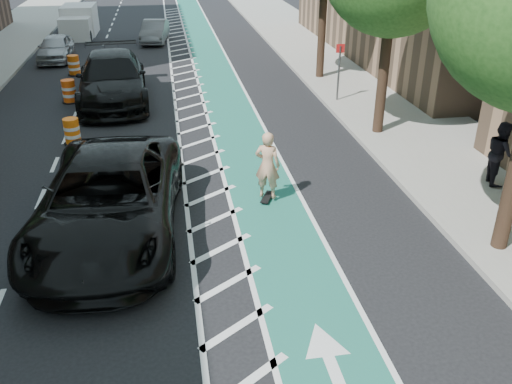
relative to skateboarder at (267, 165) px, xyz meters
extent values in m
plane|color=black|center=(-3.04, -3.71, -1.05)|extent=(120.00, 120.00, 0.00)
cube|color=#1B6058|center=(-0.04, 6.29, -1.04)|extent=(2.00, 90.00, 0.01)
cube|color=silver|center=(-1.54, 6.29, -1.05)|extent=(1.40, 90.00, 0.01)
cube|color=gray|center=(6.46, 6.29, -0.98)|extent=(5.00, 90.00, 0.15)
cube|color=gray|center=(4.01, 6.29, -0.97)|extent=(0.12, 90.00, 0.16)
cylinder|color=#382619|center=(4.86, 4.29, 1.15)|extent=(0.36, 0.36, 4.40)
cylinder|color=#382619|center=(4.86, 12.29, 1.15)|extent=(0.36, 0.36, 4.40)
cylinder|color=#4C4C4C|center=(4.56, 8.29, 0.15)|extent=(0.08, 0.08, 2.40)
cube|color=red|center=(4.56, 8.29, 1.25)|extent=(0.35, 0.02, 0.35)
cube|color=black|center=(0.00, 0.00, -0.96)|extent=(0.51, 0.78, 0.03)
cylinder|color=black|center=(0.04, 0.26, -1.02)|extent=(0.05, 0.07, 0.06)
cylinder|color=black|center=(0.18, 0.20, -1.02)|extent=(0.05, 0.07, 0.06)
cylinder|color=black|center=(-0.18, -0.20, -1.02)|extent=(0.05, 0.07, 0.06)
cylinder|color=black|center=(-0.04, -0.26, -1.02)|extent=(0.05, 0.07, 0.06)
imported|color=tan|center=(0.00, 0.00, 0.00)|extent=(0.82, 0.70, 1.90)
imported|color=black|center=(-4.09, -1.20, -0.08)|extent=(3.76, 7.24, 1.95)
imported|color=black|center=(-4.77, 10.09, -0.06)|extent=(3.17, 7.00, 1.99)
imported|color=#A5A6AB|center=(-8.41, 18.38, -0.36)|extent=(1.67, 4.09, 1.39)
imported|color=slate|center=(-3.04, 22.66, -0.38)|extent=(1.94, 4.21, 1.34)
imported|color=black|center=(6.65, -0.31, 0.02)|extent=(0.89, 1.04, 1.84)
cube|color=silver|center=(-8.00, 26.31, -0.10)|extent=(2.14, 3.06, 1.89)
cube|color=silver|center=(-8.04, 24.04, -0.34)|extent=(1.92, 1.55, 1.42)
cylinder|color=black|center=(-8.90, 23.68, -0.72)|extent=(0.25, 0.67, 0.66)
cylinder|color=black|center=(-7.20, 23.65, -0.72)|extent=(0.25, 0.67, 0.66)
cylinder|color=black|center=(-8.84, 27.08, -0.72)|extent=(0.25, 0.67, 0.66)
cylinder|color=black|center=(-7.14, 27.05, -0.72)|extent=(0.25, 0.67, 0.66)
cylinder|color=orange|center=(-5.87, 5.29, -0.60)|extent=(0.52, 0.52, 0.91)
cylinder|color=silver|center=(-5.87, 5.29, -0.75)|extent=(0.53, 0.53, 0.12)
cylinder|color=silver|center=(-5.87, 5.29, -0.47)|extent=(0.53, 0.53, 0.12)
cylinder|color=black|center=(-5.87, 5.29, -1.03)|extent=(0.67, 0.67, 0.04)
cylinder|color=#FF540D|center=(-6.64, 10.29, -0.57)|extent=(0.56, 0.56, 0.96)
cylinder|color=silver|center=(-6.64, 10.29, -0.73)|extent=(0.57, 0.57, 0.13)
cylinder|color=silver|center=(-6.64, 10.29, -0.43)|extent=(0.57, 0.57, 0.13)
cylinder|color=black|center=(-6.64, 10.29, -1.03)|extent=(0.71, 0.71, 0.04)
cylinder|color=#DD570B|center=(-7.04, 15.01, -0.57)|extent=(0.56, 0.56, 0.97)
cylinder|color=silver|center=(-7.04, 15.01, -0.73)|extent=(0.57, 0.57, 0.13)
cylinder|color=silver|center=(-7.04, 15.01, -0.43)|extent=(0.57, 0.57, 0.13)
cylinder|color=black|center=(-7.04, 15.01, -1.03)|extent=(0.71, 0.71, 0.04)
camera|label=1|loc=(-2.52, -13.14, 5.91)|focal=38.00mm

